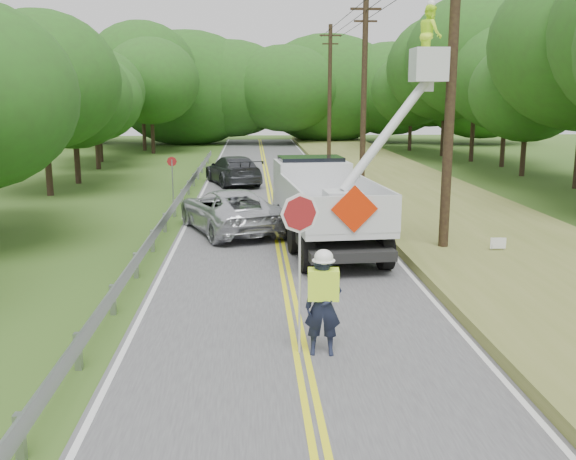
{
  "coord_description": "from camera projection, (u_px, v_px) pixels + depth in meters",
  "views": [
    {
      "loc": [
        -0.91,
        -10.15,
        4.91
      ],
      "look_at": [
        0.0,
        6.0,
        1.5
      ],
      "focal_mm": 40.11,
      "sensor_mm": 36.0,
      "label": 1
    }
  ],
  "objects": [
    {
      "name": "treeline_right",
      "position": [
        545.0,
        61.0,
        36.34
      ],
      "size": [
        12.68,
        52.5,
        12.22
      ],
      "color": "#332319",
      "rests_on": "ground"
    },
    {
      "name": "yard_sign",
      "position": [
        498.0,
        244.0,
        19.4
      ],
      "size": [
        0.47,
        0.05,
        0.69
      ],
      "color": "white",
      "rests_on": "ground"
    },
    {
      "name": "ground",
      "position": [
        308.0,
        388.0,
        10.98
      ],
      "size": [
        140.0,
        140.0,
        0.0
      ],
      "primitive_type": "plane",
      "color": "#34531D",
      "rests_on": "ground"
    },
    {
      "name": "tall_grass_verge",
      "position": [
        458.0,
        219.0,
        25.01
      ],
      "size": [
        7.0,
        96.0,
        0.3
      ],
      "primitive_type": "cube",
      "color": "olive",
      "rests_on": "ground"
    },
    {
      "name": "treeline_left",
      "position": [
        92.0,
        81.0,
        39.14
      ],
      "size": [
        10.44,
        55.36,
        11.25
      ],
      "color": "#332319",
      "rests_on": "ground"
    },
    {
      "name": "guardrail",
      "position": [
        173.0,
        208.0,
        25.2
      ],
      "size": [
        0.18,
        48.0,
        0.77
      ],
      "color": "#919399",
      "rests_on": "ground"
    },
    {
      "name": "bucket_truck",
      "position": [
        326.0,
        193.0,
        21.61
      ],
      "size": [
        4.88,
        7.92,
        7.43
      ],
      "color": "black",
      "rests_on": "road"
    },
    {
      "name": "road",
      "position": [
        276.0,
        225.0,
        24.65
      ],
      "size": [
        7.2,
        96.0,
        0.03
      ],
      "color": "#464648",
      "rests_on": "ground"
    },
    {
      "name": "stop_sign_permanent",
      "position": [
        172.0,
        173.0,
        29.53
      ],
      "size": [
        0.46,
        0.06,
        2.14
      ],
      "color": "#919399",
      "rests_on": "ground"
    },
    {
      "name": "suv_darkgrey",
      "position": [
        233.0,
        170.0,
        35.71
      ],
      "size": [
        3.67,
        5.84,
        1.58
      ],
      "primitive_type": "imported",
      "rotation": [
        0.0,
        0.0,
        3.43
      ],
      "color": "#333539",
      "rests_on": "road"
    },
    {
      "name": "treeline_horizon",
      "position": [
        261.0,
        89.0,
        64.84
      ],
      "size": [
        56.29,
        14.26,
        11.5
      ],
      "color": "#294F1C",
      "rests_on": "ground"
    },
    {
      "name": "suv_silver",
      "position": [
        229.0,
        210.0,
        23.34
      ],
      "size": [
        4.36,
        6.16,
        1.56
      ],
      "primitive_type": "imported",
      "rotation": [
        0.0,
        0.0,
        3.49
      ],
      "color": "silver",
      "rests_on": "road"
    },
    {
      "name": "utility_poles",
      "position": [
        393.0,
        86.0,
        26.79
      ],
      "size": [
        1.6,
        43.3,
        10.0
      ],
      "color": "black",
      "rests_on": "ground"
    },
    {
      "name": "flagger",
      "position": [
        323.0,
        299.0,
        12.16
      ],
      "size": [
        1.18,
        0.51,
        3.13
      ],
      "color": "#191E33",
      "rests_on": "road"
    }
  ]
}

